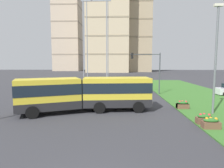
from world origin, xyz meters
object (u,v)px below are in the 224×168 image
car_navy_sedan (73,87)px  flower_planter_2 (211,123)px  apartment_tower_west (69,33)px  articulated_bus (86,93)px  flower_planter_3 (204,119)px  apartment_tower_westcentre (108,21)px  apartment_tower_centre (134,31)px  flower_planter_5 (183,105)px  traffic_light_far_right (150,66)px  flower_planter_4 (183,105)px  streetlight_median (216,55)px

car_navy_sedan → flower_planter_2: 21.25m
flower_planter_2 → apartment_tower_west: bearing=109.1°
articulated_bus → flower_planter_3: bearing=-21.7°
car_navy_sedan → apartment_tower_westcentre: (1.43, 69.71, 24.54)m
car_navy_sedan → apartment_tower_centre: size_ratio=0.11×
car_navy_sedan → apartment_tower_westcentre: size_ratio=0.09×
flower_planter_5 → apartment_tower_westcentre: 85.36m
traffic_light_far_right → flower_planter_5: bearing=-78.3°
flower_planter_3 → flower_planter_4: size_ratio=1.00×
apartment_tower_centre → articulated_bus: bearing=-96.9°
apartment_tower_centre → car_navy_sedan: bearing=-100.9°
articulated_bus → car_navy_sedan: size_ratio=2.61×
flower_planter_5 → apartment_tower_centre: size_ratio=0.03×
streetlight_median → apartment_tower_westcentre: (-13.56, 82.71, 20.34)m
flower_planter_5 → traffic_light_far_right: (-1.80, 8.72, 3.57)m
car_navy_sedan → flower_planter_4: size_ratio=4.16×
traffic_light_far_right → apartment_tower_centre: bearing=87.4°
flower_planter_5 → traffic_light_far_right: bearing=101.7°
articulated_bus → flower_planter_3: 9.71m
flower_planter_2 → apartment_tower_west: (-37.06, 107.31, 22.79)m
flower_planter_2 → apartment_tower_west: 115.79m
flower_planter_4 → streetlight_median: 5.25m
traffic_light_far_right → streetlight_median: streetlight_median is taller
flower_planter_4 → flower_planter_5: bearing=90.0°
flower_planter_2 → traffic_light_far_right: (-1.80, 14.34, 3.57)m
car_navy_sedan → streetlight_median: 20.28m
flower_planter_5 → apartment_tower_centre: apartment_tower_centre is taller
flower_planter_4 → apartment_tower_centre: 91.60m
car_navy_sedan → flower_planter_3: (13.09, -15.78, -0.33)m
flower_planter_2 → streetlight_median: size_ratio=0.12×
car_navy_sedan → flower_planter_5: bearing=-40.3°
articulated_bus → flower_planter_4: (8.94, 1.08, -1.23)m
flower_planter_5 → flower_planter_3: bearing=-90.0°
articulated_bus → apartment_tower_westcentre: bearing=91.9°
flower_planter_2 → apartment_tower_westcentre: 90.71m
streetlight_median → flower_planter_4: bearing=135.6°
car_navy_sedan → apartment_tower_west: 96.34m
streetlight_median → apartment_tower_west: bearing=110.6°
car_navy_sedan → flower_planter_3: size_ratio=4.16×
flower_planter_4 → apartment_tower_westcentre: apartment_tower_westcentre is taller
flower_planter_5 → apartment_tower_west: apartment_tower_west is taller
flower_planter_5 → flower_planter_2: bearing=-90.0°
car_navy_sedan → streetlight_median: (14.99, -12.99, 4.20)m
flower_planter_4 → traffic_light_far_right: size_ratio=0.19×
flower_planter_3 → flower_planter_4: same height
articulated_bus → flower_planter_2: articulated_bus is taller
car_navy_sedan → streetlight_median: bearing=-40.9°
flower_planter_4 → traffic_light_far_right: bearing=101.7°
streetlight_median → apartment_tower_centre: 92.46m
articulated_bus → apartment_tower_west: size_ratio=0.26×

